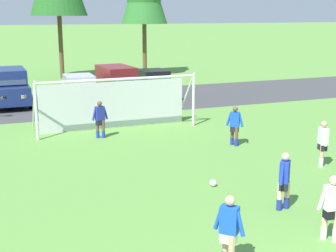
{
  "coord_description": "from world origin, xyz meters",
  "views": [
    {
      "loc": [
        -5.38,
        -5.74,
        5.34
      ],
      "look_at": [
        0.56,
        9.5,
        1.38
      ],
      "focal_mm": 50.31,
      "sensor_mm": 36.0,
      "label": 1
    }
  ],
  "objects_px": {
    "player_defender_far": "(235,126)",
    "player_trailing_back": "(323,143)",
    "player_striker_near": "(229,232)",
    "parked_car_slot_center_left": "(80,89)",
    "player_midfield_center": "(332,208)",
    "parked_car_slot_center_right": "(154,83)",
    "player_winger_left": "(100,120)",
    "player_winger_right": "(284,181)",
    "parked_car_slot_center": "(117,84)",
    "soccer_goal": "(115,102)",
    "parked_car_slot_left": "(10,87)",
    "soccer_ball": "(213,183)"
  },
  "relations": [
    {
      "from": "player_midfield_center",
      "to": "player_trailing_back",
      "type": "height_order",
      "value": "same"
    },
    {
      "from": "player_striker_near",
      "to": "player_winger_right",
      "type": "bearing_deg",
      "value": 36.89
    },
    {
      "from": "player_winger_right",
      "to": "parked_car_slot_center_right",
      "type": "xyz_separation_m",
      "value": [
        2.75,
        18.4,
        0.05
      ]
    },
    {
      "from": "player_trailing_back",
      "to": "parked_car_slot_center_right",
      "type": "relative_size",
      "value": 0.39
    },
    {
      "from": "player_midfield_center",
      "to": "parked_car_slot_center_left",
      "type": "xyz_separation_m",
      "value": [
        -2.21,
        19.53,
        0.05
      ]
    },
    {
      "from": "player_winger_left",
      "to": "player_winger_right",
      "type": "distance_m",
      "value": 9.82
    },
    {
      "from": "soccer_ball",
      "to": "parked_car_slot_center_right",
      "type": "distance_m",
      "value": 16.56
    },
    {
      "from": "player_trailing_back",
      "to": "parked_car_slot_left",
      "type": "height_order",
      "value": "parked_car_slot_left"
    },
    {
      "from": "soccer_goal",
      "to": "player_winger_right",
      "type": "bearing_deg",
      "value": -80.11
    },
    {
      "from": "player_midfield_center",
      "to": "parked_car_slot_center_right",
      "type": "xyz_separation_m",
      "value": [
        2.78,
        20.37,
        0.05
      ]
    },
    {
      "from": "parked_car_slot_center_left",
      "to": "parked_car_slot_center",
      "type": "distance_m",
      "value": 2.29
    },
    {
      "from": "player_trailing_back",
      "to": "parked_car_slot_center_left",
      "type": "height_order",
      "value": "parked_car_slot_center_left"
    },
    {
      "from": "player_winger_right",
      "to": "parked_car_slot_center",
      "type": "relative_size",
      "value": 0.35
    },
    {
      "from": "player_midfield_center",
      "to": "parked_car_slot_center",
      "type": "distance_m",
      "value": 19.45
    },
    {
      "from": "soccer_ball",
      "to": "player_winger_left",
      "type": "relative_size",
      "value": 0.13
    },
    {
      "from": "soccer_goal",
      "to": "parked_car_slot_center",
      "type": "bearing_deg",
      "value": 73.99
    },
    {
      "from": "soccer_ball",
      "to": "player_winger_left",
      "type": "height_order",
      "value": "player_winger_left"
    },
    {
      "from": "player_midfield_center",
      "to": "player_trailing_back",
      "type": "relative_size",
      "value": 1.0
    },
    {
      "from": "player_striker_near",
      "to": "parked_car_slot_left",
      "type": "height_order",
      "value": "parked_car_slot_left"
    },
    {
      "from": "player_defender_far",
      "to": "player_midfield_center",
      "type": "bearing_deg",
      "value": -103.41
    },
    {
      "from": "player_winger_left",
      "to": "player_winger_right",
      "type": "height_order",
      "value": "same"
    },
    {
      "from": "player_defender_far",
      "to": "player_trailing_back",
      "type": "relative_size",
      "value": 1.0
    },
    {
      "from": "player_defender_far",
      "to": "player_winger_right",
      "type": "height_order",
      "value": "same"
    },
    {
      "from": "player_midfield_center",
      "to": "parked_car_slot_center_right",
      "type": "bearing_deg",
      "value": 82.23
    },
    {
      "from": "soccer_goal",
      "to": "player_defender_far",
      "type": "xyz_separation_m",
      "value": [
        3.8,
        -4.58,
        -0.47
      ]
    },
    {
      "from": "parked_car_slot_center_left",
      "to": "player_winger_right",
      "type": "bearing_deg",
      "value": -82.72
    },
    {
      "from": "player_midfield_center",
      "to": "player_winger_right",
      "type": "xyz_separation_m",
      "value": [
        0.03,
        1.97,
        0.0
      ]
    },
    {
      "from": "soccer_goal",
      "to": "parked_car_slot_center_left",
      "type": "bearing_deg",
      "value": 93.07
    },
    {
      "from": "player_midfield_center",
      "to": "player_winger_left",
      "type": "distance_m",
      "value": 11.71
    },
    {
      "from": "player_trailing_back",
      "to": "soccer_ball",
      "type": "bearing_deg",
      "value": -174.37
    },
    {
      "from": "player_striker_near",
      "to": "parked_car_slot_center_left",
      "type": "height_order",
      "value": "parked_car_slot_center_left"
    },
    {
      "from": "soccer_goal",
      "to": "player_midfield_center",
      "type": "bearing_deg",
      "value": -81.77
    },
    {
      "from": "player_striker_near",
      "to": "parked_car_slot_center_left",
      "type": "xyz_separation_m",
      "value": [
        0.65,
        19.73,
        0.05
      ]
    },
    {
      "from": "parked_car_slot_left",
      "to": "parked_car_slot_center_left",
      "type": "height_order",
      "value": "parked_car_slot_left"
    },
    {
      "from": "player_trailing_back",
      "to": "parked_car_slot_left",
      "type": "relative_size",
      "value": 0.35
    },
    {
      "from": "parked_car_slot_left",
      "to": "soccer_goal",
      "type": "bearing_deg",
      "value": -61.35
    },
    {
      "from": "player_defender_far",
      "to": "parked_car_slot_center",
      "type": "height_order",
      "value": "parked_car_slot_center"
    },
    {
      "from": "player_striker_near",
      "to": "parked_car_slot_center_left",
      "type": "distance_m",
      "value": 19.74
    },
    {
      "from": "soccer_goal",
      "to": "parked_car_slot_center_right",
      "type": "xyz_separation_m",
      "value": [
        4.63,
        7.61,
        -0.42
      ]
    },
    {
      "from": "player_striker_near",
      "to": "parked_car_slot_center",
      "type": "distance_m",
      "value": 19.86
    },
    {
      "from": "player_winger_left",
      "to": "player_trailing_back",
      "type": "height_order",
      "value": "same"
    },
    {
      "from": "player_striker_near",
      "to": "player_winger_left",
      "type": "distance_m",
      "value": 11.54
    },
    {
      "from": "player_midfield_center",
      "to": "parked_car_slot_center_right",
      "type": "distance_m",
      "value": 20.56
    },
    {
      "from": "soccer_goal",
      "to": "parked_car_slot_center",
      "type": "distance_m",
      "value": 6.95
    },
    {
      "from": "player_midfield_center",
      "to": "parked_car_slot_center",
      "type": "xyz_separation_m",
      "value": [
        0.07,
        19.44,
        0.29
      ]
    },
    {
      "from": "soccer_ball",
      "to": "parked_car_slot_left",
      "type": "bearing_deg",
      "value": 107.44
    },
    {
      "from": "player_striker_near",
      "to": "player_winger_left",
      "type": "relative_size",
      "value": 1.0
    },
    {
      "from": "player_defender_far",
      "to": "player_winger_left",
      "type": "relative_size",
      "value": 1.0
    },
    {
      "from": "player_striker_near",
      "to": "parked_car_slot_left",
      "type": "relative_size",
      "value": 0.35
    },
    {
      "from": "player_winger_left",
      "to": "player_defender_far",
      "type": "bearing_deg",
      "value": -33.07
    }
  ]
}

